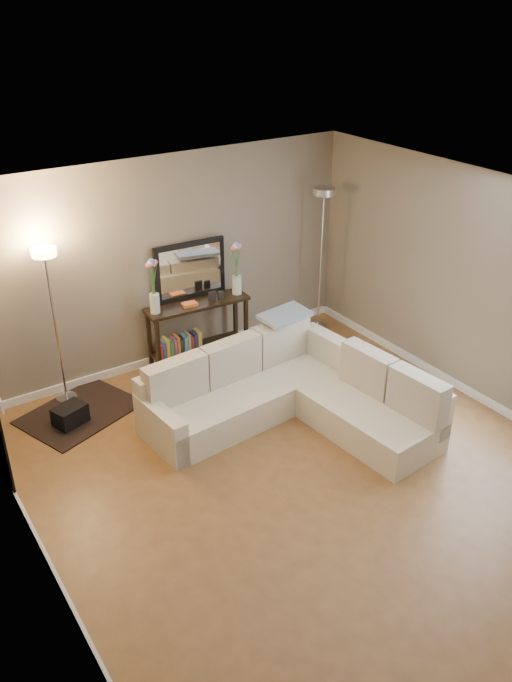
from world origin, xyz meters
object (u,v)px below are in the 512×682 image
floor_lamp_unlit (322,232)px  console_table (193,330)px  floor_lamp_lit (51,296)px  sectional_sofa (288,393)px

floor_lamp_unlit → console_table: bearing=176.4°
floor_lamp_lit → floor_lamp_unlit: floor_lamp_unlit is taller
sectional_sofa → floor_lamp_unlit: (1.63, 1.55, 1.10)m
sectional_sofa → floor_lamp_lit: size_ratio=1.38×
sectional_sofa → console_table: sectional_sofa is taller
console_table → floor_lamp_lit: size_ratio=0.72×
floor_lamp_lit → floor_lamp_unlit: 3.58m
sectional_sofa → console_table: 1.70m
sectional_sofa → floor_lamp_unlit: bearing=43.4°
floor_lamp_lit → console_table: bearing=-1.5°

